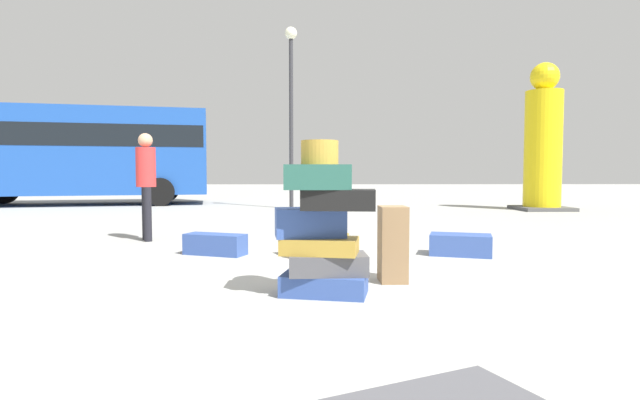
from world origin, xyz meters
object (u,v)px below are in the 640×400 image
Objects in this scene: suitcase_navy_right_side at (460,245)px; parked_bus at (78,149)px; suitcase_brown_white_trunk at (393,244)px; person_bearded_onlooker at (146,177)px; suitcase_navy_behind_tower at (215,244)px; yellow_dummy_statue at (543,145)px; suitcase_tower at (322,231)px; suitcase_tan_foreground_far at (316,244)px; lamp_post at (291,88)px.

parked_bus reaches higher than suitcase_navy_right_side.
person_bearded_onlooker reaches higher than suitcase_brown_white_trunk.
suitcase_navy_behind_tower is 3.18m from suitcase_navy_right_side.
yellow_dummy_statue is at bearing 56.44° from suitcase_brown_white_trunk.
suitcase_navy_behind_tower is at bearing 122.05° from suitcase_tower.
suitcase_brown_white_trunk is 14.52m from parked_bus.
suitcase_navy_behind_tower and suitcase_navy_right_side have the same top height.
suitcase_navy_behind_tower is 1.05× the size of suitcase_navy_right_side.
suitcase_tan_foreground_far is 1.75m from suitcase_brown_white_trunk.
yellow_dummy_statue is (7.83, 7.45, 1.71)m from suitcase_navy_behind_tower.
suitcase_tower is 2.14m from suitcase_tan_foreground_far.
lamp_post is (-7.16, 0.77, 1.69)m from yellow_dummy_statue.
yellow_dummy_statue is at bearing -22.06° from parked_bus.
suitcase_brown_white_trunk is at bearing -65.65° from parked_bus.
person_bearded_onlooker is 10.14m from parked_bus.
suitcase_tower is at bearing -124.11° from yellow_dummy_statue.
suitcase_tan_foreground_far is 1.02× the size of suitcase_brown_white_trunk.
suitcase_brown_white_trunk is 0.14× the size of lamp_post.
suitcase_navy_right_side is at bearing 52.10° from suitcase_brown_white_trunk.
parked_bus reaches higher than person_bearded_onlooker.
suitcase_tan_foreground_far is at bearing -64.17° from parked_bus.
suitcase_tower is 2.56m from suitcase_navy_behind_tower.
person_bearded_onlooker is at bearing -146.38° from yellow_dummy_statue.
person_bearded_onlooker reaches higher than suitcase_navy_right_side.
person_bearded_onlooker is 11.04m from yellow_dummy_statue.
person_bearded_onlooker is at bearing -106.30° from lamp_post.
suitcase_tan_foreground_far is 0.14× the size of lamp_post.
parked_bus is at bearing 169.59° from yellow_dummy_statue.
person_bearded_onlooker is at bearing 127.36° from suitcase_tower.
yellow_dummy_statue is 7.39m from lamp_post.
parked_bus reaches higher than suitcase_tower.
suitcase_navy_behind_tower is at bearing -94.72° from lamp_post.
parked_bus reaches higher than suitcase_brown_white_trunk.
suitcase_tower is at bearing -37.66° from suitcase_navy_behind_tower.
suitcase_navy_behind_tower is 10.94m from yellow_dummy_statue.
lamp_post is (2.01, 6.86, 2.53)m from person_bearded_onlooker.
suitcase_brown_white_trunk is 2.62m from suitcase_navy_behind_tower.
suitcase_tower reaches higher than suitcase_navy_right_side.
lamp_post is at bearing 138.49° from person_bearded_onlooker.
lamp_post is (-1.37, 9.83, 3.17)m from suitcase_brown_white_trunk.
suitcase_brown_white_trunk is 10.86m from yellow_dummy_statue.
suitcase_tan_foreground_far is at bearing -131.08° from yellow_dummy_statue.
suitcase_tan_foreground_far is at bearing 90.93° from suitcase_tower.
suitcase_tower is 0.16× the size of parked_bus.
person_bearded_onlooker reaches higher than suitcase_navy_behind_tower.
suitcase_brown_white_trunk is at bearing -109.30° from suitcase_navy_right_side.
suitcase_navy_behind_tower is 12.08m from parked_bus.
suitcase_brown_white_trunk is 0.18× the size of yellow_dummy_statue.
parked_bus reaches higher than suitcase_navy_behind_tower.
yellow_dummy_statue is at bearing 55.89° from suitcase_tower.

